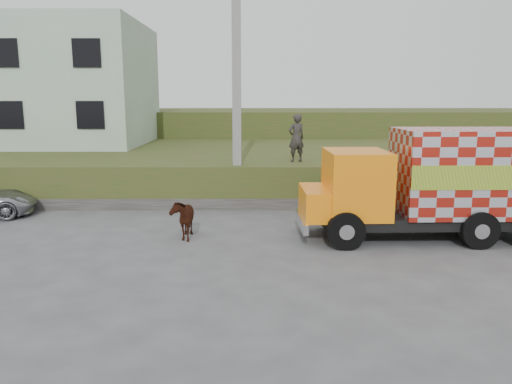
{
  "coord_description": "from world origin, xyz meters",
  "views": [
    {
      "loc": [
        -0.4,
        -12.89,
        3.85
      ],
      "look_at": [
        -0.35,
        0.53,
        1.3
      ],
      "focal_mm": 35.0,
      "sensor_mm": 36.0,
      "label": 1
    }
  ],
  "objects_px": {
    "utility_pole": "(237,91)",
    "cargo_truck": "(439,183)",
    "cow": "(182,218)",
    "pedestrian": "(296,138)"
  },
  "relations": [
    {
      "from": "utility_pole",
      "to": "cow",
      "type": "height_order",
      "value": "utility_pole"
    },
    {
      "from": "pedestrian",
      "to": "utility_pole",
      "type": "bearing_deg",
      "value": 0.5
    },
    {
      "from": "utility_pole",
      "to": "cargo_truck",
      "type": "relative_size",
      "value": 1.18
    },
    {
      "from": "utility_pole",
      "to": "pedestrian",
      "type": "bearing_deg",
      "value": 22.76
    },
    {
      "from": "utility_pole",
      "to": "pedestrian",
      "type": "xyz_separation_m",
      "value": [
        2.15,
        0.9,
        -1.69
      ]
    },
    {
      "from": "cargo_truck",
      "to": "cow",
      "type": "bearing_deg",
      "value": 178.66
    },
    {
      "from": "utility_pole",
      "to": "pedestrian",
      "type": "height_order",
      "value": "utility_pole"
    },
    {
      "from": "cargo_truck",
      "to": "pedestrian",
      "type": "height_order",
      "value": "pedestrian"
    },
    {
      "from": "pedestrian",
      "to": "cow",
      "type": "bearing_deg",
      "value": 32.03
    },
    {
      "from": "cow",
      "to": "pedestrian",
      "type": "bearing_deg",
      "value": 49.83
    }
  ]
}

